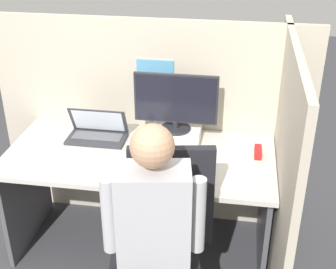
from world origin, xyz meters
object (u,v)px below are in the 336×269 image
object	(u,v)px
person	(149,237)
paper_box	(175,135)
laptop	(97,133)
carrot_toy	(147,166)
stapler	(258,152)
office_chair	(162,250)
monitor	(176,102)

from	to	relation	value
person	paper_box	bearing A→B (deg)	91.39
laptop	carrot_toy	xyz separation A→B (m)	(0.39, -0.32, -0.02)
paper_box	carrot_toy	size ratio (longest dim) A/B	2.41
stapler	carrot_toy	distance (m)	0.69
carrot_toy	office_chair	distance (m)	0.52
stapler	office_chair	bearing A→B (deg)	-123.52
paper_box	laptop	xyz separation A→B (m)	(-0.50, -0.06, 0.00)
monitor	carrot_toy	xyz separation A→B (m)	(-0.11, -0.38, -0.25)
paper_box	office_chair	world-z (taller)	office_chair
paper_box	person	bearing A→B (deg)	-88.61
carrot_toy	paper_box	bearing A→B (deg)	74.03
laptop	carrot_toy	world-z (taller)	laptop
stapler	office_chair	xyz separation A→B (m)	(-0.47, -0.71, -0.22)
paper_box	monitor	xyz separation A→B (m)	(0.00, 0.00, 0.23)
person	carrot_toy	bearing A→B (deg)	102.35
monitor	stapler	distance (m)	0.59
monitor	carrot_toy	size ratio (longest dim) A/B	4.02
monitor	office_chair	bearing A→B (deg)	-86.43
paper_box	person	distance (m)	0.99
carrot_toy	stapler	bearing A→B (deg)	22.98
laptop	person	distance (m)	1.06
office_chair	paper_box	bearing A→B (deg)	93.58
monitor	person	size ratio (longest dim) A/B	0.40
paper_box	office_chair	xyz separation A→B (m)	(0.05, -0.82, -0.23)
paper_box	stapler	size ratio (longest dim) A/B	2.47
laptop	stapler	distance (m)	1.02
paper_box	office_chair	bearing A→B (deg)	-86.42
laptop	person	size ratio (longest dim) A/B	0.29
monitor	laptop	distance (m)	0.55
carrot_toy	person	world-z (taller)	person
carrot_toy	person	bearing A→B (deg)	-77.65
laptop	carrot_toy	size ratio (longest dim) A/B	2.87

